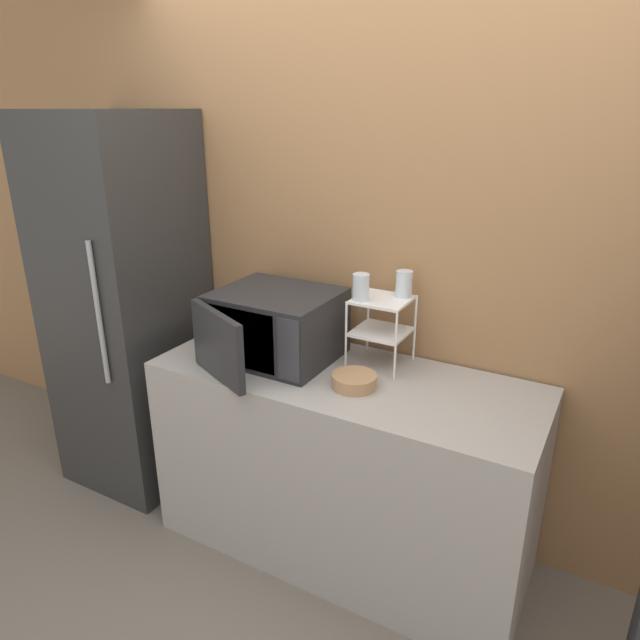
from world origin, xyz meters
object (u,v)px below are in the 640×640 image
at_px(dish_rack, 382,317).
at_px(glass_front_left, 361,287).
at_px(bowl, 354,381).
at_px(microwave, 274,326).
at_px(refrigerator, 127,307).
at_px(glass_back_right, 404,284).

relative_size(dish_rack, glass_front_left, 2.68).
xyz_separation_m(glass_front_left, bowl, (0.07, -0.19, -0.33)).
distance_m(dish_rack, bowl, 0.32).
distance_m(glass_front_left, bowl, 0.39).
bearing_deg(dish_rack, microwave, -159.21).
xyz_separation_m(microwave, refrigerator, (-0.92, -0.00, -0.07)).
bearing_deg(dish_rack, refrigerator, -172.92).
bearing_deg(bowl, microwave, 168.63).
relative_size(dish_rack, refrigerator, 0.16).
bearing_deg(glass_front_left, glass_back_right, 43.61).
bearing_deg(bowl, refrigerator, 176.34).
xyz_separation_m(microwave, glass_back_right, (0.51, 0.24, 0.21)).
bearing_deg(glass_back_right, microwave, -155.11).
bearing_deg(bowl, glass_back_right, 78.41).
height_order(microwave, glass_front_left, glass_front_left).
bearing_deg(microwave, bowl, -11.37).
xyz_separation_m(glass_front_left, refrigerator, (-1.30, -0.11, -0.28)).
xyz_separation_m(dish_rack, glass_back_right, (0.07, 0.07, 0.14)).
relative_size(microwave, bowl, 3.48).
xyz_separation_m(microwave, dish_rack, (0.44, 0.17, 0.07)).
bearing_deg(microwave, glass_front_left, 15.69).
height_order(glass_front_left, bowl, glass_front_left).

